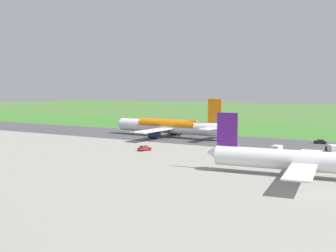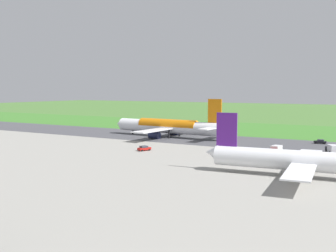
# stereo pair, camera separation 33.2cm
# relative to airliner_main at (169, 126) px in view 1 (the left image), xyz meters

# --- Properties ---
(ground_plane) EXTENTS (800.00, 800.00, 0.00)m
(ground_plane) POSITION_rel_airliner_main_xyz_m (9.55, -0.02, -4.35)
(ground_plane) COLOR #477233
(runway_asphalt) EXTENTS (600.00, 33.36, 0.06)m
(runway_asphalt) POSITION_rel_airliner_main_xyz_m (9.55, -0.02, -4.32)
(runway_asphalt) COLOR #47474C
(runway_asphalt) RESTS_ON ground
(apron_concrete) EXTENTS (440.00, 110.00, 0.05)m
(apron_concrete) POSITION_rel_airliner_main_xyz_m (9.55, 55.93, -4.33)
(apron_concrete) COLOR gray
(apron_concrete) RESTS_ON ground
(grass_verge_foreground) EXTENTS (600.00, 80.00, 0.04)m
(grass_verge_foreground) POSITION_rel_airliner_main_xyz_m (9.55, -42.05, -4.33)
(grass_verge_foreground) COLOR #3C782B
(grass_verge_foreground) RESTS_ON ground
(airliner_main) EXTENTS (54.13, 44.27, 15.88)m
(airliner_main) POSITION_rel_airliner_main_xyz_m (0.00, 0.00, 0.00)
(airliner_main) COLOR white
(airliner_main) RESTS_ON ground
(airliner_parked_near) EXTENTS (47.80, 39.19, 13.95)m
(airliner_parked_near) POSITION_rel_airliner_main_xyz_m (-63.83, 49.72, -0.54)
(airliner_parked_near) COLOR white
(airliner_parked_near) RESTS_ON ground
(service_truck_baggage) EXTENTS (2.99, 6.05, 2.65)m
(service_truck_baggage) POSITION_rel_airliner_main_xyz_m (-49.40, 22.03, -2.95)
(service_truck_baggage) COLOR #B21914
(service_truck_baggage) RESTS_ON ground
(service_car_followme) EXTENTS (3.33, 4.57, 1.62)m
(service_car_followme) POSITION_rel_airliner_main_xyz_m (-11.42, 35.54, -3.51)
(service_car_followme) COLOR #B21914
(service_car_followme) RESTS_ON ground
(service_truck_fuel) EXTENTS (4.66, 6.19, 2.65)m
(service_truck_fuel) POSITION_rel_airliner_main_xyz_m (-63.72, 10.97, -2.95)
(service_truck_fuel) COLOR black
(service_truck_fuel) RESTS_ON ground
(service_car_ops) EXTENTS (4.30, 2.12, 1.62)m
(service_car_ops) POSITION_rel_airliner_main_xyz_m (-57.02, -9.40, -3.51)
(service_car_ops) COLOR black
(service_car_ops) RESTS_ON ground
(no_stopping_sign) EXTENTS (0.60, 0.10, 2.34)m
(no_stopping_sign) POSITION_rel_airliner_main_xyz_m (25.87, -44.08, -2.96)
(no_stopping_sign) COLOR slate
(no_stopping_sign) RESTS_ON ground
(traffic_cone_orange) EXTENTS (0.40, 0.40, 0.55)m
(traffic_cone_orange) POSITION_rel_airliner_main_xyz_m (31.04, -39.18, -4.08)
(traffic_cone_orange) COLOR orange
(traffic_cone_orange) RESTS_ON ground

